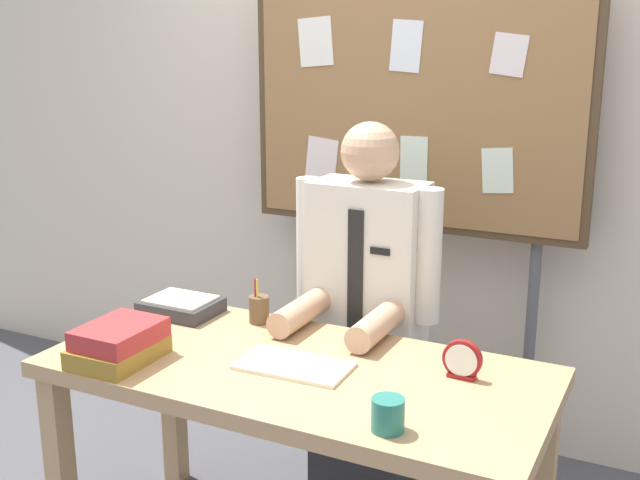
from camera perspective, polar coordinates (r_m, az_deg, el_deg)
The scene contains 10 objects.
back_wall at distance 3.26m, azimuth 8.16°, elevation 8.51°, with size 6.40×0.08×2.70m, color beige.
desk at distance 2.39m, azimuth -1.81°, elevation -11.36°, with size 1.52×0.71×0.74m.
person at distance 2.83m, azimuth 3.42°, elevation -6.69°, with size 0.55×0.56×1.42m.
bulletin_board at distance 3.07m, azimuth 6.96°, elevation 9.43°, with size 1.37×0.09×1.95m.
book_stack at distance 2.43m, azimuth -14.64°, elevation -7.40°, with size 0.21×0.27×0.12m.
open_notebook at distance 2.33m, azimuth -1.93°, elevation -9.26°, with size 0.34×0.19×0.01m, color #F4EFCC.
desk_clock at distance 2.28m, azimuth 10.47°, elevation -8.78°, with size 0.12×0.04×0.12m.
coffee_mug at distance 1.98m, azimuth 5.04°, elevation -12.73°, with size 0.08×0.08×0.09m, color #267266.
pen_holder at distance 2.68m, azimuth -4.53°, elevation -5.10°, with size 0.07×0.07×0.16m.
paper_tray at distance 2.81m, azimuth -10.24°, elevation -4.82°, with size 0.26×0.20×0.06m.
Camera 1 is at (1.03, -1.89, 1.68)m, focal length 43.28 mm.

